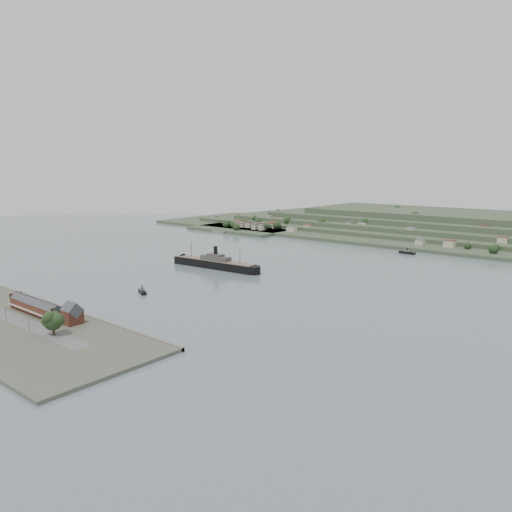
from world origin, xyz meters
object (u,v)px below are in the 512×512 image
Objects in this scene: steamship at (212,263)px; gabled_building at (72,314)px; terrace_row at (36,306)px; tugboat at (142,291)px; fig_tree at (52,321)px.

gabled_building is at bearing -71.22° from steamship.
terrace_row is 37.74m from gabled_building.
tugboat is at bearing 113.39° from gabled_building.
tugboat is (3.96, 81.57, -5.32)m from terrace_row.
fig_tree reaches higher than terrace_row.
steamship is (-24.35, 185.93, -2.14)m from terrace_row.
gabled_building is (37.50, 4.02, 1.34)m from terrace_row.
steamship is (-61.85, 181.91, -3.48)m from gabled_building.
gabled_building reaches higher than tugboat.
gabled_building is 192.17m from steamship.
fig_tree is at bearing -16.35° from terrace_row.
steamship reaches higher than terrace_row.
terrace_row reaches higher than tugboat.
terrace_row is 0.52× the size of steamship.
terrace_row is 50.63m from fig_tree.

